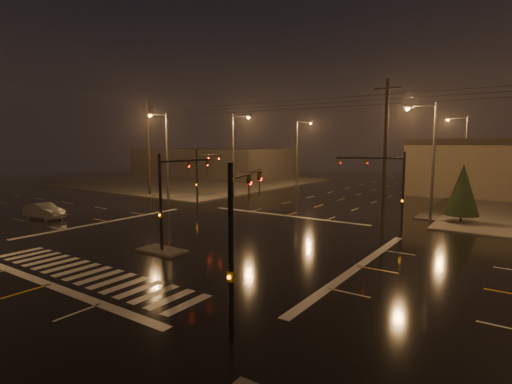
{
  "coord_description": "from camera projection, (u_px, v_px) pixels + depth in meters",
  "views": [
    {
      "loc": [
        18.27,
        -20.37,
        6.59
      ],
      "look_at": [
        1.51,
        3.99,
        3.0
      ],
      "focal_mm": 28.0,
      "sensor_mm": 36.0,
      "label": 1
    }
  ],
  "objects": [
    {
      "name": "utility_pole_0",
      "position": [
        149.0,
        147.0,
        50.83
      ],
      "size": [
        2.2,
        0.32,
        12.0
      ],
      "color": "black",
      "rests_on": "ground"
    },
    {
      "name": "signal_mast_nw",
      "position": [
        202.0,
        171.0,
        40.91
      ],
      "size": [
        4.84,
        1.86,
        6.0
      ],
      "color": "black",
      "rests_on": "ground"
    },
    {
      "name": "streetlight_1",
      "position": [
        235.0,
        150.0,
        48.05
      ],
      "size": [
        2.77,
        0.32,
        10.0
      ],
      "color": "#38383A",
      "rests_on": "ground"
    },
    {
      "name": "streetlight_2",
      "position": [
        299.0,
        149.0,
        61.14
      ],
      "size": [
        2.77,
        0.32,
        10.0
      ],
      "color": "#38383A",
      "rests_on": "ground"
    },
    {
      "name": "car_crossing",
      "position": [
        44.0,
        211.0,
        35.31
      ],
      "size": [
        4.32,
        1.93,
        1.38
      ],
      "primitive_type": "imported",
      "rotation": [
        0.0,
        0.0,
        1.69
      ],
      "color": "slate",
      "rests_on": "ground"
    },
    {
      "name": "signal_mast_se",
      "position": [
        238.0,
        229.0,
        13.56
      ],
      "size": [
        1.55,
        3.87,
        6.0
      ],
      "color": "black",
      "rests_on": "ground"
    },
    {
      "name": "stop_bar_far",
      "position": [
        286.0,
        216.0,
        36.73
      ],
      "size": [
        16.0,
        0.5,
        0.01
      ],
      "primitive_type": "cube",
      "color": "beige",
      "rests_on": "ground"
    },
    {
      "name": "crosswalk",
      "position": [
        88.0,
        273.0,
        20.38
      ],
      "size": [
        15.0,
        2.6,
        0.01
      ],
      "primitive_type": "cube",
      "color": "beige",
      "rests_on": "ground"
    },
    {
      "name": "ground",
      "position": [
        206.0,
        239.0,
        27.74
      ],
      "size": [
        140.0,
        140.0,
        0.0
      ],
      "primitive_type": "plane",
      "color": "black",
      "rests_on": "ground"
    },
    {
      "name": "streetlight_3",
      "position": [
        430.0,
        153.0,
        33.83
      ],
      "size": [
        2.77,
        0.32,
        10.0
      ],
      "color": "#38383A",
      "rests_on": "ground"
    },
    {
      "name": "signal_mast_ne",
      "position": [
        389.0,
        181.0,
        30.23
      ],
      "size": [
        4.84,
        1.86,
        6.0
      ],
      "color": "black",
      "rests_on": "ground"
    },
    {
      "name": "streetlight_4",
      "position": [
        463.0,
        150.0,
        50.19
      ],
      "size": [
        2.77,
        0.32,
        10.0
      ],
      "color": "#38383A",
      "rests_on": "ground"
    },
    {
      "name": "commercial_block",
      "position": [
        214.0,
        162.0,
        81.44
      ],
      "size": [
        30.0,
        18.0,
        5.6
      ],
      "primitive_type": "cube",
      "color": "#3C3935",
      "rests_on": "ground"
    },
    {
      "name": "utility_pole_1",
      "position": [
        385.0,
        149.0,
        33.95
      ],
      "size": [
        2.2,
        0.32,
        12.0
      ],
      "color": "black",
      "rests_on": "ground"
    },
    {
      "name": "stop_bar_near",
      "position": [
        49.0,
        285.0,
        18.74
      ],
      "size": [
        16.0,
        0.5,
        0.01
      ],
      "primitive_type": "cube",
      "color": "beige",
      "rests_on": "ground"
    },
    {
      "name": "signal_mast_median",
      "position": [
        172.0,
        190.0,
        24.77
      ],
      "size": [
        0.25,
        4.59,
        6.0
      ],
      "color": "black",
      "rests_on": "ground"
    },
    {
      "name": "sidewalk_nw",
      "position": [
        191.0,
        182.0,
        69.15
      ],
      "size": [
        36.0,
        36.0,
        0.12
      ],
      "primitive_type": "cube",
      "color": "#43413C",
      "rests_on": "ground"
    },
    {
      "name": "conifer_0",
      "position": [
        462.0,
        190.0,
        32.84
      ],
      "size": [
        2.72,
        2.72,
        4.95
      ],
      "color": "black",
      "rests_on": "ground"
    },
    {
      "name": "streetlight_5",
      "position": [
        165.0,
        151.0,
        45.19
      ],
      "size": [
        0.32,
        2.77,
        10.0
      ],
      "color": "#38383A",
      "rests_on": "ground"
    },
    {
      "name": "median_island",
      "position": [
        162.0,
        251.0,
        24.46
      ],
      "size": [
        3.0,
        1.6,
        0.15
      ],
      "primitive_type": "cube",
      "color": "#43413C",
      "rests_on": "ground"
    }
  ]
}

